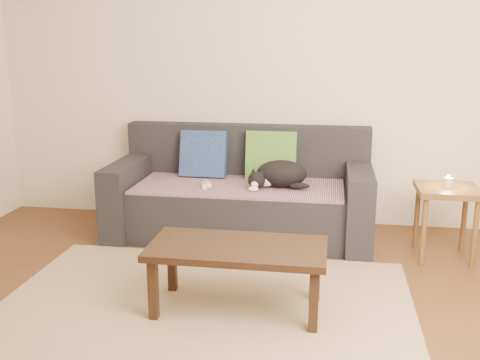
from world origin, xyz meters
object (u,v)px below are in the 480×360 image
object	(u,v)px
wii_remote_a	(207,184)
coffee_table	(237,254)
sofa	(241,197)
wii_remote_b	(204,186)
side_table	(447,200)
cat	(280,174)

from	to	relation	value
wii_remote_a	coffee_table	bearing A→B (deg)	175.41
sofa	wii_remote_b	size ratio (longest dim) A/B	14.00
sofa	side_table	xyz separation A→B (m)	(1.56, -0.31, 0.14)
cat	wii_remote_b	bearing A→B (deg)	-165.61
cat	wii_remote_b	xyz separation A→B (m)	(-0.59, -0.12, -0.09)
side_table	coffee_table	bearing A→B (deg)	-141.44
cat	coffee_table	distance (m)	1.31
wii_remote_b	side_table	xyz separation A→B (m)	(1.83, -0.09, -0.01)
cat	coffee_table	size ratio (longest dim) A/B	0.47
side_table	cat	bearing A→B (deg)	170.55
wii_remote_b	coffee_table	world-z (taller)	wii_remote_b
wii_remote_a	wii_remote_b	size ratio (longest dim) A/B	1.00
coffee_table	sofa	bearing A→B (deg)	98.26
sofa	side_table	bearing A→B (deg)	-11.14
cat	wii_remote_b	world-z (taller)	cat
wii_remote_b	side_table	world-z (taller)	side_table
wii_remote_b	side_table	bearing A→B (deg)	-109.54
cat	side_table	distance (m)	1.26
sofa	cat	size ratio (longest dim) A/B	4.29
sofa	coffee_table	distance (m)	1.41
wii_remote_b	coffee_table	xyz separation A→B (m)	(0.46, -1.17, -0.09)
cat	wii_remote_a	size ratio (longest dim) A/B	3.27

